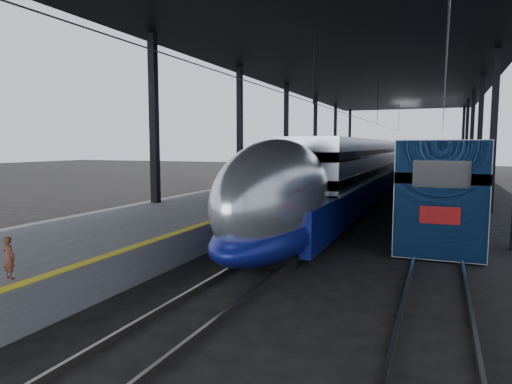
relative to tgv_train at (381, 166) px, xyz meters
The scene contains 8 objects.
ground 28.30m from the tgv_train, 94.06° to the right, with size 160.00×160.00×0.00m, color black.
platform 9.95m from the tgv_train, 123.97° to the right, with size 6.00×80.00×1.00m, color #4C4C4F.
yellow_strip 8.65m from the tgv_train, 108.30° to the right, with size 0.30×80.00×0.01m, color gold.
rails 8.73m from the tgv_train, 72.97° to the right, with size 6.52×80.00×0.16m.
canopy 10.88m from the tgv_train, 90.70° to the right, with size 18.00×75.00×9.47m.
tgv_train is the anchor object (origin of this frame).
second_train 5.11m from the tgv_train, 11.62° to the left, with size 2.86×56.05×3.94m.
child 35.21m from the tgv_train, 95.27° to the right, with size 0.32×0.21×0.89m, color #482318.
Camera 1 is at (6.98, -13.52, 3.76)m, focal length 32.00 mm.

